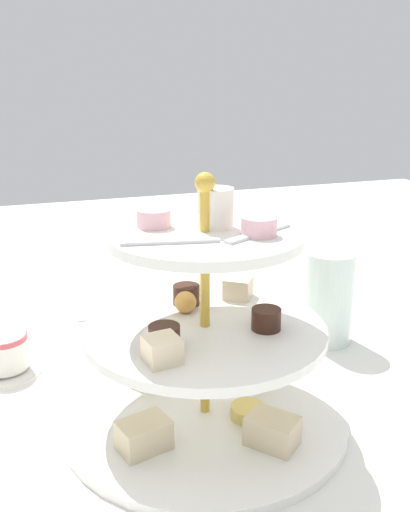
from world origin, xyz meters
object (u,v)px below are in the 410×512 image
(teacup_with_saucer, at_px, (5,354))
(tiered_serving_stand, at_px, (205,350))
(butter_knife_right, at_px, (132,313))
(water_glass_tall_right, at_px, (328,297))

(teacup_with_saucer, bearing_deg, tiered_serving_stand, -41.90)
(tiered_serving_stand, distance_m, butter_knife_right, 0.32)
(water_glass_tall_right, distance_m, butter_knife_right, 0.30)
(water_glass_tall_right, bearing_deg, teacup_with_saucer, 172.56)
(tiered_serving_stand, relative_size, butter_knife_right, 1.79)
(teacup_with_saucer, height_order, butter_knife_right, teacup_with_saucer)
(teacup_with_saucer, relative_size, butter_knife_right, 0.53)
(water_glass_tall_right, relative_size, butter_knife_right, 0.76)
(tiered_serving_stand, height_order, teacup_with_saucer, tiered_serving_stand)
(water_glass_tall_right, height_order, teacup_with_saucer, water_glass_tall_right)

